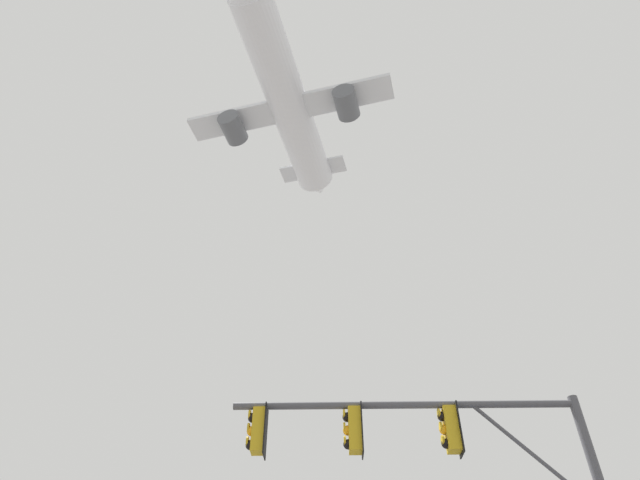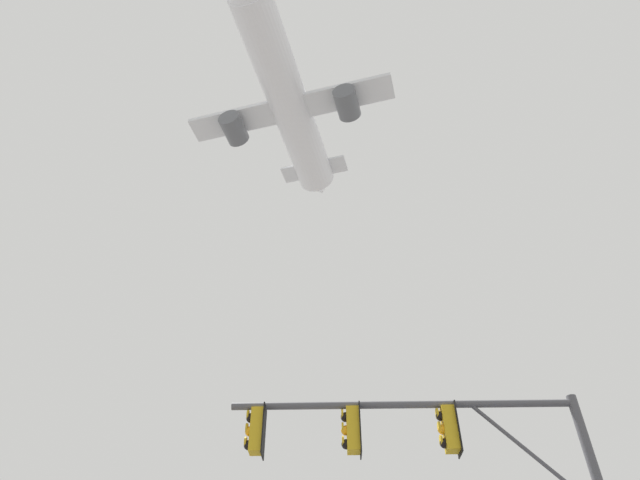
# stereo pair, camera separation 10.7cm
# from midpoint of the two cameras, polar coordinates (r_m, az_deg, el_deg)

# --- Properties ---
(signal_pole_near) EXTENTS (7.22, 0.53, 6.67)m
(signal_pole_near) POSITION_cam_midpoint_polar(r_m,az_deg,el_deg) (11.72, 13.60, -22.26)
(signal_pole_near) COLOR #4C4C51
(signal_pole_near) RESTS_ON ground
(airplane) EXTENTS (16.29, 21.09, 5.76)m
(airplane) POSITION_cam_midpoint_polar(r_m,az_deg,el_deg) (43.78, -3.31, 14.27)
(airplane) COLOR white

